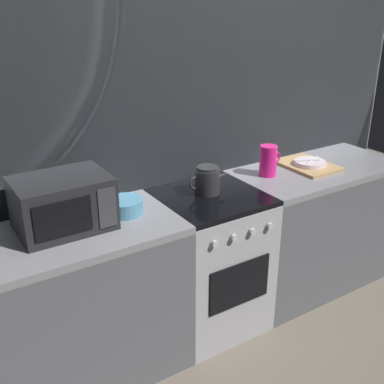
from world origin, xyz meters
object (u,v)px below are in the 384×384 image
Objects in this scene: kettle at (208,180)px; mixing_bowl at (125,206)px; stove_unit at (210,261)px; pitcher at (268,161)px; dish_pile at (308,164)px; microwave at (63,203)px.

mixing_bowl is (-0.53, 0.01, -0.04)m from kettle.
stove_unit is at bearing -5.38° from mixing_bowl.
pitcher is at bearing 1.34° from mixing_bowl.
kettle reaches higher than mixing_bowl.
pitcher is at bearing 8.43° from stove_unit.
stove_unit is at bearing -171.57° from pitcher.
kettle is at bearing -176.14° from pitcher.
pitcher is at bearing 175.12° from dish_pile.
dish_pile is at bearing 0.30° from kettle.
microwave is at bearing 179.58° from dish_pile.
pitcher reaches higher than kettle.
microwave is at bearing 176.19° from stove_unit.
kettle is 0.84m from dish_pile.
kettle is 0.50m from pitcher.
stove_unit is 0.97m from dish_pile.
dish_pile is (1.37, -0.01, -0.02)m from mixing_bowl.
stove_unit is 0.75m from pitcher.
kettle is 1.42× the size of pitcher.
stove_unit is 2.25× the size of dish_pile.
mixing_bowl reaches higher than stove_unit.
dish_pile is (0.84, 0.00, -0.06)m from kettle.
mixing_bowl is 1.37m from dish_pile.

